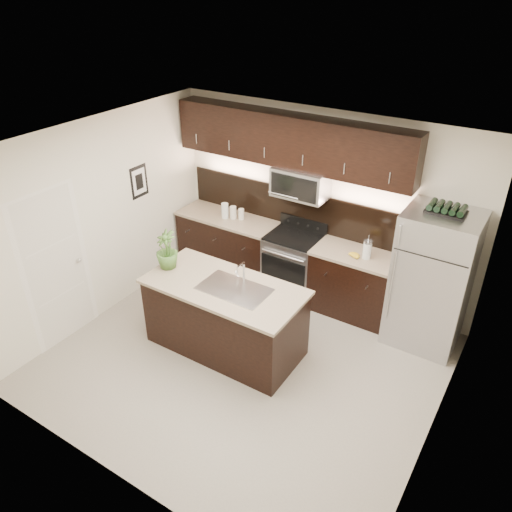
# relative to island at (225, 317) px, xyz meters

# --- Properties ---
(ground) EXTENTS (4.50, 4.50, 0.00)m
(ground) POSITION_rel_island_xyz_m (0.35, -0.11, -0.47)
(ground) COLOR gray
(ground) RESTS_ON ground
(room_walls) EXTENTS (4.52, 4.02, 2.71)m
(room_walls) POSITION_rel_island_xyz_m (0.24, -0.14, 1.22)
(room_walls) COLOR silver
(room_walls) RESTS_ON ground
(counter_run) EXTENTS (3.51, 0.65, 0.94)m
(counter_run) POSITION_rel_island_xyz_m (-0.11, 1.58, -0.00)
(counter_run) COLOR black
(counter_run) RESTS_ON ground
(upper_fixtures) EXTENTS (3.49, 0.40, 1.66)m
(upper_fixtures) POSITION_rel_island_xyz_m (-0.08, 1.73, 1.67)
(upper_fixtures) COLOR black
(upper_fixtures) RESTS_ON counter_run
(island) EXTENTS (1.96, 0.96, 0.94)m
(island) POSITION_rel_island_xyz_m (0.00, 0.00, 0.00)
(island) COLOR black
(island) RESTS_ON ground
(sink_faucet) EXTENTS (0.84, 0.50, 0.28)m
(sink_faucet) POSITION_rel_island_xyz_m (0.15, 0.01, 0.48)
(sink_faucet) COLOR silver
(sink_faucet) RESTS_ON island
(refrigerator) EXTENTS (0.87, 0.79, 1.81)m
(refrigerator) POSITION_rel_island_xyz_m (2.06, 1.52, 0.43)
(refrigerator) COLOR #B2B2B7
(refrigerator) RESTS_ON ground
(wine_rack) EXTENTS (0.45, 0.28, 0.10)m
(wine_rack) POSITION_rel_island_xyz_m (2.06, 1.52, 1.39)
(wine_rack) COLOR black
(wine_rack) RESTS_ON refrigerator
(plant) EXTENTS (0.36, 0.36, 0.50)m
(plant) POSITION_rel_island_xyz_m (-0.85, -0.03, 0.72)
(plant) COLOR #3C6227
(plant) RESTS_ON island
(canisters) EXTENTS (0.33, 0.19, 0.23)m
(canisters) POSITION_rel_island_xyz_m (-0.99, 1.57, 0.57)
(canisters) COLOR silver
(canisters) RESTS_ON counter_run
(french_press) EXTENTS (0.12, 0.12, 0.33)m
(french_press) POSITION_rel_island_xyz_m (1.20, 1.53, 0.59)
(french_press) COLOR silver
(french_press) RESTS_ON counter_run
(bananas) EXTENTS (0.20, 0.18, 0.05)m
(bananas) POSITION_rel_island_xyz_m (1.02, 1.50, 0.49)
(bananas) COLOR gold
(bananas) RESTS_ON counter_run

